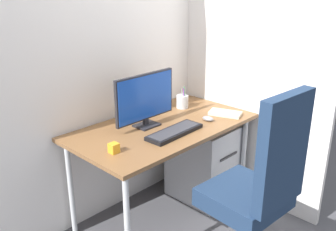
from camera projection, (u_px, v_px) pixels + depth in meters
ground_plane at (164, 214)px, 2.96m from camera, size 8.00×8.00×0.00m
wall_back at (124, 28)px, 2.73m from camera, size 2.23×0.04×2.80m
wall_side_right at (239, 26)px, 2.87m from camera, size 0.04×1.61×2.80m
desk at (163, 133)px, 2.72m from camera, size 1.36×0.74×0.75m
office_chair at (259, 184)px, 2.18m from camera, size 0.59×0.60×1.20m
filing_cabinet at (203, 161)px, 3.11m from camera, size 0.42×0.50×0.64m
monitor at (145, 99)px, 2.62m from camera, size 0.52×0.13×0.38m
keyboard at (175, 132)px, 2.55m from camera, size 0.44×0.16×0.03m
mouse at (208, 119)px, 2.77m from camera, size 0.06×0.09×0.03m
pen_holder at (182, 101)px, 3.04m from camera, size 0.10×0.10×0.18m
notebook at (225, 113)px, 2.89m from camera, size 0.20×0.27×0.02m
desk_clamp_accessory at (114, 148)px, 2.27m from camera, size 0.05×0.05×0.06m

